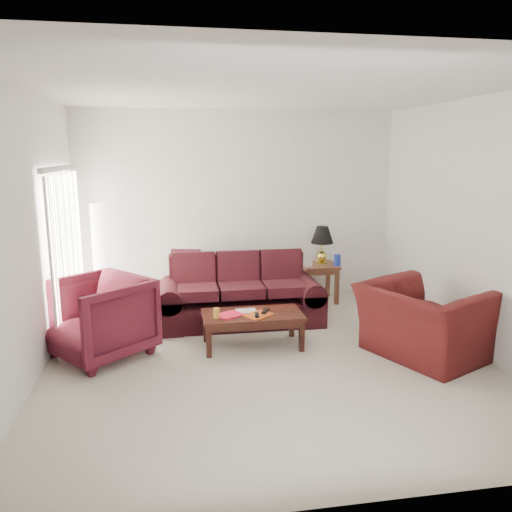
{
  "coord_description": "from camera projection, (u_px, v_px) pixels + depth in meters",
  "views": [
    {
      "loc": [
        -1.04,
        -5.33,
        2.35
      ],
      "look_at": [
        0.0,
        0.85,
        1.05
      ],
      "focal_mm": 35.0,
      "sensor_mm": 36.0,
      "label": 1
    }
  ],
  "objects": [
    {
      "name": "magazine_red",
      "position": [
        229.0,
        315.0,
        6.0
      ],
      "size": [
        0.38,
        0.36,
        0.02
      ],
      "primitive_type": "cube",
      "rotation": [
        0.0,
        0.0,
        0.57
      ],
      "color": "red",
      "rests_on": "coffee_table"
    },
    {
      "name": "picture_frame",
      "position": [
        306.0,
        257.0,
        8.14
      ],
      "size": [
        0.13,
        0.15,
        0.05
      ],
      "primitive_type": "cube",
      "rotation": [
        1.36,
        0.0,
        -0.08
      ],
      "color": "silver",
      "rests_on": "end_table"
    },
    {
      "name": "remote_b",
      "position": [
        265.0,
        311.0,
        6.09
      ],
      "size": [
        0.13,
        0.19,
        0.02
      ],
      "primitive_type": "cube",
      "rotation": [
        0.0,
        0.0,
        -0.43
      ],
      "color": "black",
      "rests_on": "coffee_table"
    },
    {
      "name": "blinds",
      "position": [
        66.0,
        253.0,
        6.44
      ],
      "size": [
        0.1,
        2.0,
        2.16
      ],
      "primitive_type": "cube",
      "color": "silver",
      "rests_on": "ground"
    },
    {
      "name": "floor_lamp",
      "position": [
        101.0,
        260.0,
        7.21
      ],
      "size": [
        0.29,
        0.29,
        1.67
      ],
      "primitive_type": null,
      "rotation": [
        0.0,
        0.0,
        -0.08
      ],
      "color": "white",
      "rests_on": "ground"
    },
    {
      "name": "table_lamp",
      "position": [
        322.0,
        245.0,
        7.95
      ],
      "size": [
        0.41,
        0.41,
        0.6
      ],
      "primitive_type": null,
      "rotation": [
        0.0,
        0.0,
        -0.17
      ],
      "color": "gold",
      "rests_on": "end_table"
    },
    {
      "name": "clock",
      "position": [
        308.0,
        262.0,
        7.79
      ],
      "size": [
        0.15,
        0.08,
        0.14
      ],
      "primitive_type": "cube",
      "rotation": [
        0.0,
        0.0,
        -0.18
      ],
      "color": "white",
      "rests_on": "end_table"
    },
    {
      "name": "remote_a",
      "position": [
        257.0,
        315.0,
        5.94
      ],
      "size": [
        0.07,
        0.17,
        0.02
      ],
      "primitive_type": "cube",
      "rotation": [
        0.0,
        0.0,
        -0.13
      ],
      "color": "black",
      "rests_on": "coffee_table"
    },
    {
      "name": "yellow_glass",
      "position": [
        216.0,
        313.0,
        5.91
      ],
      "size": [
        0.09,
        0.09,
        0.12
      ],
      "primitive_type": "cylinder",
      "rotation": [
        0.0,
        0.0,
        0.29
      ],
      "color": "gold",
      "rests_on": "coffee_table"
    },
    {
      "name": "blue_canister",
      "position": [
        337.0,
        260.0,
        7.84
      ],
      "size": [
        0.13,
        0.13,
        0.17
      ],
      "primitive_type": "cylinder",
      "rotation": [
        0.0,
        0.0,
        -0.28
      ],
      "color": "navy",
      "rests_on": "end_table"
    },
    {
      "name": "armchair_left",
      "position": [
        98.0,
        318.0,
        5.78
      ],
      "size": [
        1.45,
        1.45,
        0.95
      ],
      "primitive_type": "imported",
      "rotation": [
        0.0,
        0.0,
        -0.86
      ],
      "color": "#450F1B",
      "rests_on": "ground"
    },
    {
      "name": "coffee_table",
      "position": [
        253.0,
        330.0,
        6.14
      ],
      "size": [
        1.33,
        0.9,
        0.43
      ],
      "primitive_type": null,
      "rotation": [
        0.0,
        0.0,
        -0.26
      ],
      "color": "black",
      "rests_on": "ground"
    },
    {
      "name": "end_table",
      "position": [
        319.0,
        283.0,
        8.01
      ],
      "size": [
        0.56,
        0.56,
        0.61
      ],
      "primitive_type": null,
      "rotation": [
        0.0,
        0.0,
        -0.01
      ],
      "color": "brown",
      "rests_on": "ground"
    },
    {
      "name": "magazine_white",
      "position": [
        246.0,
        311.0,
        6.16
      ],
      "size": [
        0.26,
        0.2,
        0.01
      ],
      "primitive_type": "cube",
      "rotation": [
        0.0,
        0.0,
        0.06
      ],
      "color": "white",
      "rests_on": "coffee_table"
    },
    {
      "name": "armchair_right",
      "position": [
        423.0,
        322.0,
        5.8
      ],
      "size": [
        1.58,
        1.66,
        0.84
      ],
      "primitive_type": "imported",
      "rotation": [
        0.0,
        0.0,
        2.01
      ],
      "color": "#3D0E0E",
      "rests_on": "ground"
    },
    {
      "name": "throw_pillow",
      "position": [
        186.0,
        263.0,
        7.46
      ],
      "size": [
        0.46,
        0.29,
        0.45
      ],
      "primitive_type": "cube",
      "rotation": [
        -0.21,
        0.0,
        -0.21
      ],
      "color": "black",
      "rests_on": "sofa"
    },
    {
      "name": "sofa",
      "position": [
        240.0,
        291.0,
        6.95
      ],
      "size": [
        2.3,
        1.06,
        0.93
      ],
      "primitive_type": null,
      "rotation": [
        0.0,
        0.0,
        0.04
      ],
      "color": "black",
      "rests_on": "ground"
    },
    {
      "name": "magazine_orange",
      "position": [
        258.0,
        315.0,
        6.0
      ],
      "size": [
        0.39,
        0.37,
        0.02
      ],
      "primitive_type": "cube",
      "rotation": [
        0.0,
        0.0,
        0.61
      ],
      "color": "#C64C17",
      "rests_on": "coffee_table"
    },
    {
      "name": "floor",
      "position": [
        268.0,
        359.0,
        5.8
      ],
      "size": [
        5.0,
        5.0,
        0.0
      ],
      "primitive_type": "plane",
      "color": "beige",
      "rests_on": "ground"
    }
  ]
}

